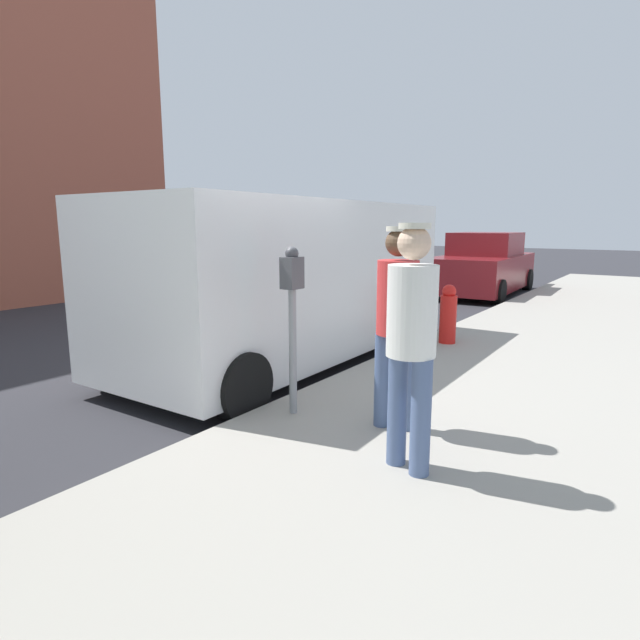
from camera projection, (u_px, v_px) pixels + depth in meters
ground_plane at (226, 388)px, 5.95m from camera, size 80.00×80.00×0.00m
sidewalk_slab at (553, 460)px, 3.98m from camera, size 5.00×32.00×0.15m
parking_meter_near at (292, 302)px, 4.59m from camera, size 0.14×0.18×1.52m
pedestrian_in_red at (397, 315)px, 4.26m from camera, size 0.35×0.34×1.69m
pedestrian_in_white at (411, 332)px, 3.50m from camera, size 0.35×0.34×1.72m
parked_van at (290, 278)px, 6.96m from camera, size 2.21×5.24×2.15m
parked_sedan_ahead at (483, 266)px, 13.92m from camera, size 2.10×4.47×1.65m
fire_hydrant at (448, 315)px, 7.52m from camera, size 0.24×0.24×0.86m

